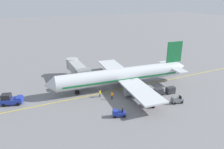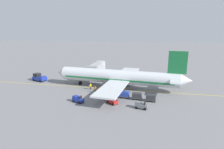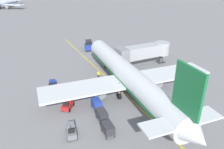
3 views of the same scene
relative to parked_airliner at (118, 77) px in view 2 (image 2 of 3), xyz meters
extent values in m
plane|color=slate|center=(-0.84, -1.46, -3.19)|extent=(400.00, 400.00, 0.00)
cube|color=gold|center=(-0.84, -1.46, -3.18)|extent=(0.24, 80.00, 0.01)
cylinder|color=silver|center=(0.02, 0.27, 0.10)|extent=(6.51, 32.20, 3.70)
cube|color=#196B38|center=(0.02, 0.27, -0.36)|extent=(6.33, 29.66, 0.44)
cone|color=silver|center=(1.54, 17.40, 0.10)|extent=(3.82, 2.71, 3.63)
cone|color=silver|center=(-1.51, -17.06, 0.40)|extent=(3.38, 3.07, 3.14)
cube|color=black|center=(1.39, 15.61, 0.75)|extent=(2.86, 1.34, 0.60)
cube|color=silver|center=(-0.06, -0.72, -0.55)|extent=(30.34, 7.83, 0.36)
cylinder|color=gray|center=(-5.47, 0.56, -1.80)|extent=(2.28, 3.36, 2.00)
cylinder|color=gray|center=(5.48, -0.41, -1.80)|extent=(2.28, 3.36, 2.00)
cube|color=#196B38|center=(-1.30, -14.67, 4.70)|extent=(0.71, 4.41, 5.50)
cube|color=silver|center=(-1.28, -14.47, 0.65)|extent=(10.19, 3.47, 0.24)
cylinder|color=black|center=(1.01, 11.43, -2.64)|extent=(0.55, 1.14, 1.10)
cylinder|color=gray|center=(1.01, 11.43, -1.09)|extent=(0.24, 0.24, 2.00)
cylinder|color=black|center=(-2.44, -1.52, -2.64)|extent=(0.55, 1.14, 1.10)
cylinder|color=gray|center=(-2.44, -1.52, -1.09)|extent=(0.24, 0.24, 2.00)
cylinder|color=black|center=(2.14, -1.92, -2.64)|extent=(0.55, 1.14, 1.10)
cylinder|color=gray|center=(2.14, -1.92, -1.09)|extent=(0.24, 0.24, 2.00)
cube|color=#A8AAAF|center=(8.50, 8.86, 0.30)|extent=(11.31, 2.80, 2.60)
cube|color=gray|center=(3.64, 8.86, 0.30)|extent=(2.00, 3.50, 2.99)
cylinder|color=#A8AAAF|center=(14.15, 8.86, 0.30)|extent=(3.36, 3.36, 2.86)
cylinder|color=#4C4C51|center=(14.15, 8.86, -2.09)|extent=(0.70, 0.70, 2.19)
cube|color=#38383A|center=(14.15, 8.86, -3.11)|extent=(1.80, 1.80, 0.16)
cube|color=#1E339E|center=(2.34, 25.34, -2.34)|extent=(3.37, 4.85, 0.90)
cube|color=black|center=(2.63, 26.28, -1.34)|extent=(2.11, 2.24, 1.10)
cube|color=#1E339E|center=(1.90, 23.86, -1.71)|extent=(2.11, 1.59, 0.36)
cylinder|color=black|center=(2.83, 23.70, -2.79)|extent=(0.57, 0.87, 0.80)
cylinder|color=black|center=(1.03, 24.23, -2.79)|extent=(0.57, 0.87, 0.80)
cylinder|color=black|center=(3.65, 26.44, -2.79)|extent=(0.57, 0.87, 0.80)
cylinder|color=black|center=(1.86, 26.97, -2.79)|extent=(0.57, 0.87, 0.80)
cube|color=#1E339E|center=(-11.74, 6.93, -2.56)|extent=(1.93, 2.75, 0.70)
cube|color=#1E339E|center=(-11.53, 7.59, -1.99)|extent=(1.30, 1.32, 0.44)
cube|color=black|center=(-11.96, 6.28, -1.89)|extent=(0.85, 0.42, 0.64)
cylinder|color=black|center=(-11.70, 7.05, -1.91)|extent=(0.16, 0.28, 0.54)
cylinder|color=black|center=(-11.98, 7.93, -2.91)|extent=(0.37, 0.59, 0.56)
cylinder|color=black|center=(-10.96, 7.59, -2.91)|extent=(0.37, 0.59, 0.56)
cylinder|color=black|center=(-12.53, 6.27, -2.91)|extent=(0.37, 0.59, 0.56)
cylinder|color=black|center=(-11.51, 5.93, -2.91)|extent=(0.37, 0.59, 0.56)
cube|color=slate|center=(-12.27, -6.84, -2.56)|extent=(1.63, 2.67, 0.70)
cube|color=slate|center=(-12.15, -6.16, -1.99)|extent=(1.19, 1.22, 0.44)
cube|color=black|center=(-12.39, -7.52, -1.89)|extent=(0.86, 0.31, 0.64)
cylinder|color=black|center=(-12.25, -6.72, -1.91)|extent=(0.13, 0.27, 0.54)
cylinder|color=black|center=(-12.65, -5.88, -2.91)|extent=(0.30, 0.59, 0.56)
cylinder|color=black|center=(-11.58, -6.08, -2.91)|extent=(0.30, 0.59, 0.56)
cylinder|color=black|center=(-12.96, -7.61, -2.91)|extent=(0.30, 0.59, 0.56)
cylinder|color=black|center=(-11.89, -7.80, -2.91)|extent=(0.30, 0.59, 0.56)
cube|color=#B21E1E|center=(-10.95, -0.56, -2.56)|extent=(2.46, 2.72, 0.70)
cube|color=#B21E1E|center=(-10.54, -0.01, -1.99)|extent=(1.45, 1.45, 0.44)
cube|color=black|center=(-11.37, -1.11, -1.89)|extent=(0.77, 0.63, 0.64)
cylinder|color=black|center=(-10.88, -0.46, -1.91)|extent=(0.22, 0.26, 0.54)
cylinder|color=black|center=(-10.86, 0.46, -2.91)|extent=(0.50, 0.57, 0.56)
cylinder|color=black|center=(-10.00, -0.19, -2.91)|extent=(0.50, 0.57, 0.56)
cylinder|color=black|center=(-11.91, -0.94, -2.91)|extent=(0.50, 0.57, 0.56)
cylinder|color=black|center=(-11.05, -1.59, -2.91)|extent=(0.50, 0.57, 0.56)
cube|color=#4C4C51|center=(-6.97, -2.64, -2.77)|extent=(1.43, 2.27, 0.12)
cube|color=#233D9E|center=(-6.97, -2.64, -2.16)|extent=(1.36, 2.16, 1.10)
cylinder|color=#4C4C51|center=(-6.88, -1.19, -2.78)|extent=(0.11, 0.70, 0.07)
cylinder|color=black|center=(-7.47, -1.78, -3.01)|extent=(0.14, 0.37, 0.36)
cylinder|color=black|center=(-6.37, -1.85, -3.01)|extent=(0.14, 0.37, 0.36)
cylinder|color=black|center=(-7.57, -3.43, -3.01)|extent=(0.14, 0.37, 0.36)
cylinder|color=black|center=(-6.47, -3.50, -3.01)|extent=(0.14, 0.37, 0.36)
cube|color=#4C4C51|center=(-7.40, -5.59, -2.77)|extent=(1.43, 2.27, 0.12)
cube|color=#2D2D33|center=(-7.40, -5.59, -2.16)|extent=(1.36, 2.16, 1.10)
cylinder|color=#4C4C51|center=(-7.31, -4.14, -2.78)|extent=(0.11, 0.70, 0.07)
cylinder|color=black|center=(-7.90, -4.73, -3.01)|extent=(0.14, 0.37, 0.36)
cylinder|color=black|center=(-6.80, -4.80, -3.01)|extent=(0.14, 0.37, 0.36)
cylinder|color=black|center=(-8.00, -6.38, -3.01)|extent=(0.14, 0.37, 0.36)
cylinder|color=black|center=(-6.90, -6.44, -3.01)|extent=(0.14, 0.37, 0.36)
cube|color=#4C4C51|center=(-7.90, -8.69, -2.77)|extent=(1.43, 2.27, 0.12)
cube|color=#2D2D33|center=(-7.90, -8.69, -2.16)|extent=(1.36, 2.16, 1.10)
cylinder|color=#4C4C51|center=(-7.81, -7.24, -2.78)|extent=(0.11, 0.70, 0.07)
cylinder|color=black|center=(-8.40, -7.83, -3.01)|extent=(0.14, 0.37, 0.36)
cylinder|color=black|center=(-7.30, -7.90, -3.01)|extent=(0.14, 0.37, 0.36)
cylinder|color=black|center=(-8.50, -9.48, -3.01)|extent=(0.14, 0.37, 0.36)
cylinder|color=black|center=(-7.40, -9.55, -3.01)|extent=(0.14, 0.37, 0.36)
cylinder|color=#232328|center=(-2.56, 7.19, -2.76)|extent=(0.15, 0.15, 0.85)
cylinder|color=#232328|center=(-2.42, 7.05, -2.76)|extent=(0.15, 0.15, 0.85)
cube|color=yellow|center=(-2.49, 7.12, -2.04)|extent=(0.44, 0.44, 0.60)
cylinder|color=yellow|center=(-2.67, 7.30, -2.09)|extent=(0.22, 0.22, 0.57)
cylinder|color=yellow|center=(-2.31, 6.95, -2.09)|extent=(0.22, 0.22, 0.57)
sphere|color=tan|center=(-2.49, 7.12, -1.61)|extent=(0.22, 0.22, 0.22)
cube|color=red|center=(-2.49, 7.12, -1.59)|extent=(0.24, 0.24, 0.10)
cylinder|color=#232328|center=(-4.74, 5.03, -2.76)|extent=(0.15, 0.15, 0.85)
cylinder|color=#232328|center=(-4.70, 5.23, -2.76)|extent=(0.15, 0.15, 0.85)
cube|color=orange|center=(-4.72, 5.13, -2.04)|extent=(0.31, 0.42, 0.60)
cylinder|color=orange|center=(-4.77, 4.88, -2.09)|extent=(0.13, 0.24, 0.57)
cylinder|color=orange|center=(-4.67, 5.37, -2.09)|extent=(0.13, 0.24, 0.57)
sphere|color=tan|center=(-4.72, 5.13, -1.61)|extent=(0.22, 0.22, 0.22)
cube|color=red|center=(-4.72, 5.13, -1.59)|extent=(0.13, 0.27, 0.10)
camera|label=1|loc=(-42.49, 22.96, 18.57)|focal=33.48mm
camera|label=2|loc=(-47.56, -8.16, 12.31)|focal=29.66mm
camera|label=3|loc=(-17.37, -29.14, 15.93)|focal=34.82mm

